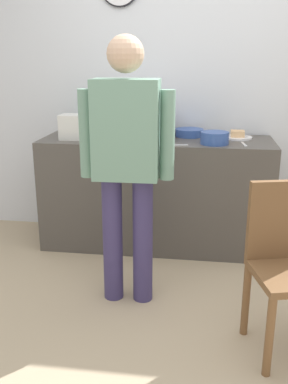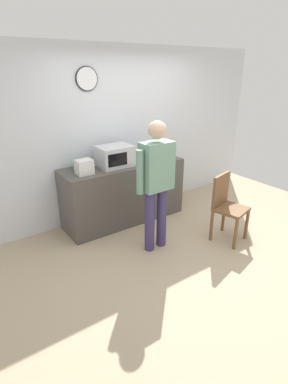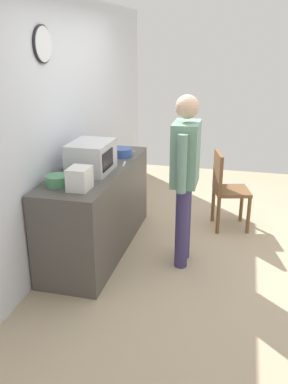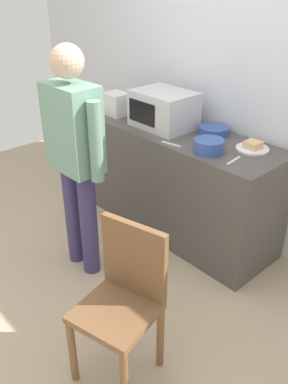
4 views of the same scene
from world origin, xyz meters
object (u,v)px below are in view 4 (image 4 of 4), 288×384
object	(u,v)px
sandwich_plate	(253,147)
wooden_chair	(124,297)
toaster	(116,104)
spoon_utensil	(234,161)
microwave	(164,109)
cereal_bowl	(139,106)
person_standing	(75,150)
mixing_bowl	(214,130)
salad_bowl	(209,146)
fork_utensil	(171,144)

from	to	relation	value
sandwich_plate	wooden_chair	world-z (taller)	sandwich_plate
sandwich_plate	wooden_chair	size ratio (longest dim) A/B	0.26
toaster	spoon_utensil	bearing A→B (deg)	-2.11
microwave	cereal_bowl	size ratio (longest dim) A/B	2.28
wooden_chair	person_standing	bearing A→B (deg)	159.17
mixing_bowl	microwave	bearing A→B (deg)	-156.58
salad_bowl	spoon_utensil	size ratio (longest dim) A/B	1.30
person_standing	sandwich_plate	bearing A→B (deg)	55.09
microwave	wooden_chair	world-z (taller)	microwave
salad_bowl	mixing_bowl	size ratio (longest dim) A/B	0.92
microwave	mixing_bowl	xyz separation A→B (m)	(0.40, 0.17, -0.12)
sandwich_plate	cereal_bowl	xyz separation A→B (m)	(-1.28, 0.01, 0.03)
microwave	cereal_bowl	world-z (taller)	microwave
fork_utensil	person_standing	xyz separation A→B (m)	(-0.26, -0.69, 0.07)
salad_bowl	person_standing	size ratio (longest dim) A/B	0.13
microwave	spoon_utensil	size ratio (longest dim) A/B	2.94
sandwich_plate	fork_utensil	xyz separation A→B (m)	(-0.48, -0.37, -0.02)
microwave	mixing_bowl	distance (m)	0.45
salad_bowl	wooden_chair	world-z (taller)	salad_bowl
cereal_bowl	toaster	world-z (taller)	toaster
microwave	person_standing	world-z (taller)	person_standing
toaster	spoon_utensil	xyz separation A→B (m)	(1.36, -0.05, -0.10)
salad_bowl	toaster	distance (m)	1.14
fork_utensil	spoon_utensil	world-z (taller)	same
fork_utensil	wooden_chair	size ratio (longest dim) A/B	0.18
wooden_chair	sandwich_plate	bearing A→B (deg)	98.32
toaster	spoon_utensil	world-z (taller)	toaster
spoon_utensil	person_standing	bearing A→B (deg)	-134.29
microwave	fork_utensil	bearing A→B (deg)	-36.32
salad_bowl	wooden_chair	size ratio (longest dim) A/B	0.23
microwave	wooden_chair	xyz separation A→B (m)	(1.01, -1.29, -0.55)
microwave	person_standing	xyz separation A→B (m)	(0.06, -0.93, -0.08)
microwave	toaster	bearing A→B (deg)	-170.77
cereal_bowl	spoon_utensil	world-z (taller)	cereal_bowl
sandwich_plate	toaster	bearing A→B (deg)	-170.66
sandwich_plate	fork_utensil	distance (m)	0.60
mixing_bowl	toaster	distance (m)	0.96
wooden_chair	spoon_utensil	bearing A→B (deg)	98.61
microwave	toaster	xyz separation A→B (m)	(-0.52, -0.08, -0.05)
fork_utensil	salad_bowl	bearing A→B (deg)	19.74
salad_bowl	cereal_bowl	distance (m)	1.12
microwave	salad_bowl	size ratio (longest dim) A/B	2.27
toaster	wooden_chair	distance (m)	2.01
sandwich_plate	cereal_bowl	world-z (taller)	cereal_bowl
fork_utensil	wooden_chair	world-z (taller)	wooden_chair
salad_bowl	wooden_chair	distance (m)	1.30
salad_bowl	wooden_chair	xyz separation A→B (m)	(0.40, -1.15, -0.45)
fork_utensil	spoon_utensil	distance (m)	0.52
toaster	wooden_chair	world-z (taller)	toaster
cereal_bowl	fork_utensil	world-z (taller)	cereal_bowl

